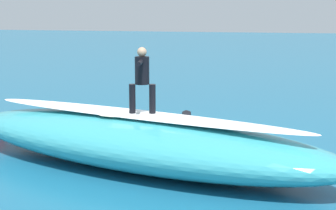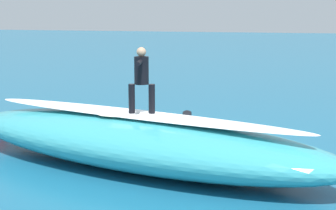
{
  "view_description": "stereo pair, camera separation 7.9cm",
  "coord_description": "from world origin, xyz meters",
  "px_view_note": "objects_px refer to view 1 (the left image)",
  "views": [
    {
      "loc": [
        -3.26,
        13.01,
        3.53
      ],
      "look_at": [
        -0.27,
        -0.2,
        1.01
      ],
      "focal_mm": 57.1,
      "sensor_mm": 36.0,
      "label": 1
    },
    {
      "loc": [
        -3.34,
        12.99,
        3.53
      ],
      "look_at": [
        -0.27,
        -0.2,
        1.01
      ],
      "focal_mm": 57.1,
      "sensor_mm": 36.0,
      "label": 2
    }
  ],
  "objects_px": {
    "surfboard_riding": "(142,115)",
    "surfer_riding": "(142,75)",
    "surfer_paddling": "(186,117)",
    "surfboard_paddling": "(186,123)"
  },
  "relations": [
    {
      "from": "surfboard_riding",
      "to": "surfer_paddling",
      "type": "xyz_separation_m",
      "value": [
        -0.1,
        -4.62,
        -0.97
      ]
    },
    {
      "from": "surfboard_paddling",
      "to": "surfer_paddling",
      "type": "relative_size",
      "value": 1.47
    },
    {
      "from": "surfer_riding",
      "to": "surfboard_paddling",
      "type": "height_order",
      "value": "surfer_riding"
    },
    {
      "from": "surfboard_paddling",
      "to": "surfer_paddling",
      "type": "height_order",
      "value": "surfer_paddling"
    },
    {
      "from": "surfboard_riding",
      "to": "surfboard_paddling",
      "type": "bearing_deg",
      "value": -100.91
    },
    {
      "from": "surfer_riding",
      "to": "surfboard_paddling",
      "type": "bearing_deg",
      "value": -100.91
    },
    {
      "from": "surfboard_riding",
      "to": "surfer_paddling",
      "type": "height_order",
      "value": "surfboard_riding"
    },
    {
      "from": "surfboard_riding",
      "to": "surfer_riding",
      "type": "xyz_separation_m",
      "value": [
        0.0,
        0.0,
        0.87
      ]
    },
    {
      "from": "surfboard_paddling",
      "to": "surfer_paddling",
      "type": "distance_m",
      "value": 0.21
    },
    {
      "from": "surfboard_riding",
      "to": "surfboard_paddling",
      "type": "height_order",
      "value": "surfboard_riding"
    }
  ]
}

